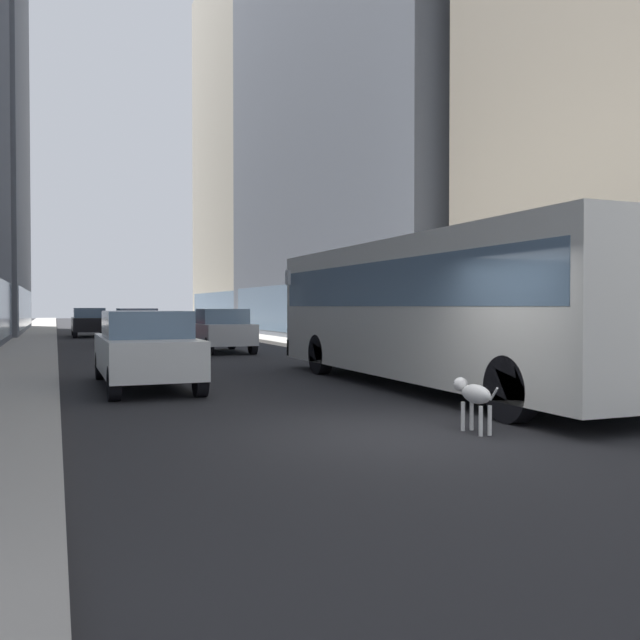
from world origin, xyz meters
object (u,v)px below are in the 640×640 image
Objects in this scene: transit_bus at (432,303)px; car_white_van at (145,349)px; car_red_coupe at (136,326)px; traffic_light_near at (543,272)px; car_black_suv at (89,322)px; car_silver_sedan at (221,330)px; dalmatian_dog at (473,395)px.

transit_bus is 6.11m from car_white_van.
traffic_light_near is (6.10, -19.68, 1.61)m from car_red_coupe.
car_black_suv is 1.27× the size of traffic_light_near.
car_black_suv is at bearing 90.00° from car_white_van.
car_silver_sedan is 4.11× the size of dalmatian_dog.
dalmatian_dog is at bearing -83.80° from car_black_suv.
traffic_light_near is (3.70, -13.39, 1.62)m from car_silver_sedan.
car_red_coupe is 23.42m from dalmatian_dog.
car_red_coupe is at bearing 110.89° from car_silver_sedan.
car_silver_sedan is at bearing -75.50° from car_black_suv.
dalmatian_dog is (3.53, -6.82, -0.31)m from car_white_van.
traffic_light_near is at bearing 41.32° from dalmatian_dog.
traffic_light_near reaches higher than car_white_van.
dalmatian_dog is (3.53, -32.52, -0.31)m from car_black_suv.
car_white_van is 1.39× the size of traffic_light_near.
transit_bus reaches higher than car_black_suv.
car_black_suv is 4.48× the size of dalmatian_dog.
dalmatian_dog is at bearing -91.56° from car_silver_sedan.
car_silver_sedan is at bearing 88.44° from dalmatian_dog.
car_silver_sedan is at bearing 105.45° from traffic_light_near.
car_black_suv is at bearing 99.89° from car_red_coupe.
transit_bus is 2.68× the size of car_black_suv.
car_silver_sedan is 0.84× the size of car_white_van.
traffic_light_near reaches higher than car_black_suv.
transit_bus is 28.52m from car_black_suv.
car_black_suv is (-5.60, 27.95, -0.96)m from transit_bus.
car_black_suv is at bearing 104.94° from traffic_light_near.
car_silver_sedan is at bearing -69.11° from car_red_coupe.
dalmatian_dog is at bearing -138.68° from traffic_light_near.
transit_bus is at bearing -82.69° from car_silver_sedan.
car_silver_sedan is 15.98m from car_black_suv.
transit_bus is 2.44× the size of car_white_van.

